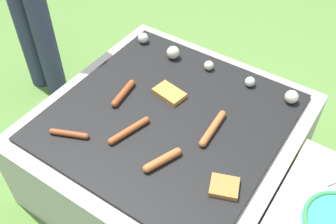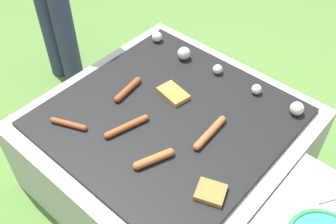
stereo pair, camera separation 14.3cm
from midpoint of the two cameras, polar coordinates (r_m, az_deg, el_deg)
ground_plane at (r=1.87m, az=-2.22°, el=-9.59°), size 14.00×14.00×0.00m
grill at (r=1.71m, az=-2.41°, el=-5.58°), size 0.98×0.98×0.42m
sausage_back_center at (r=1.48m, az=3.79°, el=-2.50°), size 0.04×0.20×0.03m
sausage_mid_right at (r=1.49m, az=-8.40°, el=-2.79°), size 0.07×0.19×0.03m
sausage_front_center at (r=1.64m, az=-9.00°, el=2.61°), size 0.05×0.17×0.03m
sausage_back_right at (r=1.39m, az=-3.78°, el=-7.11°), size 0.08×0.15×0.03m
sausage_back_left at (r=1.53m, az=-16.80°, el=-3.16°), size 0.15×0.08×0.02m
bread_slice_center at (r=1.63m, az=-2.32°, el=2.64°), size 0.14×0.10×0.02m
bread_slice_right at (r=1.33m, az=5.09°, el=-10.92°), size 0.12×0.11×0.02m
mushroom_row at (r=1.74m, az=3.41°, el=6.77°), size 0.80×0.08×0.06m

